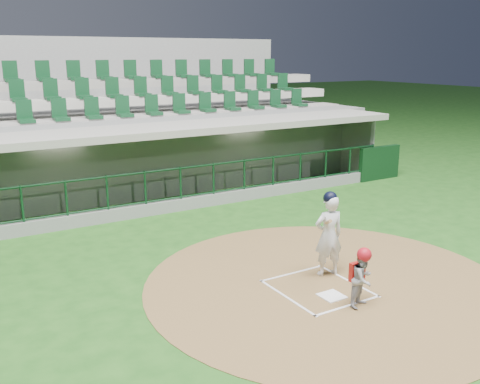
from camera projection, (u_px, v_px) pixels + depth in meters
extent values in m
plane|color=#1B4B15|center=(309.00, 284.00, 10.57)|extent=(120.00, 120.00, 0.00)
cylinder|color=brown|center=(327.00, 284.00, 10.55)|extent=(7.20, 7.20, 0.01)
cube|color=white|center=(332.00, 296.00, 9.98)|extent=(0.43, 0.43, 0.02)
cube|color=white|center=(287.00, 297.00, 9.94)|extent=(0.05, 1.80, 0.01)
cube|color=white|center=(348.00, 280.00, 10.69)|extent=(0.05, 1.80, 0.01)
cube|color=silver|center=(292.00, 273.00, 11.02)|extent=(1.55, 0.05, 0.01)
cube|color=white|center=(348.00, 306.00, 9.61)|extent=(1.55, 0.05, 0.01)
cube|color=slate|center=(161.00, 215.00, 16.93)|extent=(15.00, 3.00, 0.10)
cube|color=slate|center=(141.00, 163.00, 17.91)|extent=(15.00, 0.20, 2.70)
cube|color=#BCB9A6|center=(142.00, 156.00, 17.74)|extent=(13.50, 0.04, 0.90)
cube|color=slate|center=(343.00, 150.00, 20.31)|extent=(0.20, 3.00, 2.70)
cube|color=gray|center=(161.00, 126.00, 16.01)|extent=(15.40, 3.50, 0.20)
cube|color=slate|center=(181.00, 205.00, 15.47)|extent=(15.00, 0.15, 0.40)
cube|color=black|center=(180.00, 152.00, 15.07)|extent=(15.00, 0.01, 0.95)
cube|color=brown|center=(149.00, 199.00, 17.73)|extent=(12.75, 0.40, 0.45)
cube|color=white|center=(57.00, 137.00, 14.75)|extent=(1.30, 0.35, 0.04)
cube|color=white|center=(242.00, 123.00, 17.74)|extent=(1.30, 0.35, 0.04)
cube|color=black|center=(379.00, 163.00, 19.20)|extent=(1.80, 0.18, 1.20)
imported|color=#A31B11|center=(19.00, 201.00, 15.31)|extent=(1.12, 0.74, 1.62)
imported|color=maroon|center=(92.00, 187.00, 16.55)|extent=(1.15, 0.68, 1.83)
imported|color=#A21411|center=(164.00, 181.00, 17.65)|extent=(0.83, 0.57, 1.64)
imported|color=#B31E13|center=(295.00, 163.00, 19.99)|extent=(1.80, 1.14, 1.85)
cube|color=slate|center=(124.00, 147.00, 19.20)|extent=(17.00, 6.50, 2.50)
cube|color=gray|center=(137.00, 119.00, 17.67)|extent=(16.60, 0.95, 0.30)
cube|color=#AEA99D|center=(127.00, 101.00, 18.32)|extent=(16.60, 0.95, 0.30)
cube|color=gray|center=(117.00, 83.00, 18.97)|extent=(16.60, 0.95, 0.30)
cube|color=gray|center=(95.00, 102.00, 21.63)|extent=(17.00, 0.25, 5.05)
imported|color=silver|center=(329.00, 236.00, 10.78)|extent=(0.68, 0.52, 1.68)
sphere|color=black|center=(330.00, 198.00, 10.58)|extent=(0.28, 0.28, 0.28)
cylinder|color=tan|center=(328.00, 222.00, 10.35)|extent=(0.58, 0.79, 0.39)
imported|color=#99999F|center=(363.00, 279.00, 9.50)|extent=(0.60, 0.53, 1.02)
sphere|color=#B31320|center=(364.00, 255.00, 9.39)|extent=(0.26, 0.26, 0.26)
cube|color=#A31511|center=(357.00, 271.00, 9.60)|extent=(0.32, 0.10, 0.35)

